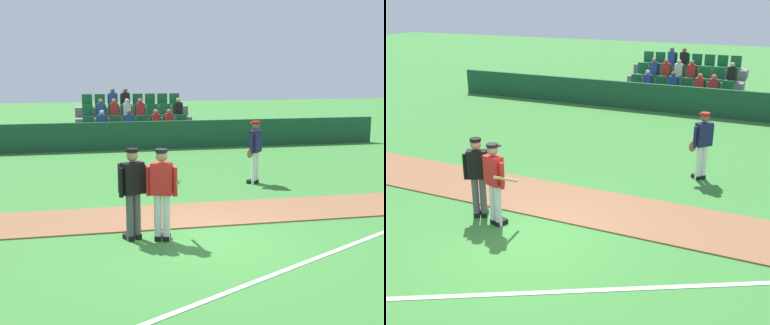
# 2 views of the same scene
# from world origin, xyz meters

# --- Properties ---
(ground_plane) EXTENTS (80.00, 80.00, 0.00)m
(ground_plane) POSITION_xyz_m (0.00, 0.00, 0.00)
(ground_plane) COLOR #387A33
(infield_dirt_path) EXTENTS (28.00, 1.91, 0.03)m
(infield_dirt_path) POSITION_xyz_m (0.00, 1.84, 0.01)
(infield_dirt_path) COLOR brown
(infield_dirt_path) RESTS_ON ground
(foul_line_chalk) EXTENTS (10.54, 5.92, 0.01)m
(foul_line_chalk) POSITION_xyz_m (3.00, -0.50, 0.01)
(foul_line_chalk) COLOR white
(foul_line_chalk) RESTS_ON ground
(dugout_fence) EXTENTS (20.00, 0.16, 1.11)m
(dugout_fence) POSITION_xyz_m (0.00, 11.52, 0.55)
(dugout_fence) COLOR #19472D
(dugout_fence) RESTS_ON ground
(stadium_bleachers) EXTENTS (5.00, 2.95, 2.30)m
(stadium_bleachers) POSITION_xyz_m (-0.00, 13.38, 0.64)
(stadium_bleachers) COLOR slate
(stadium_bleachers) RESTS_ON ground
(batter_red_jersey) EXTENTS (0.58, 0.80, 1.76)m
(batter_red_jersey) POSITION_xyz_m (-0.79, 0.25, 0.97)
(batter_red_jersey) COLOR silver
(batter_red_jersey) RESTS_ON ground
(umpire_home_plate) EXTENTS (0.54, 0.44, 1.76)m
(umpire_home_plate) POSITION_xyz_m (-1.33, 0.43, 1.00)
(umpire_home_plate) COLOR #4C4C4C
(umpire_home_plate) RESTS_ON ground
(runner_navy_jersey) EXTENTS (0.55, 0.51, 1.76)m
(runner_navy_jersey) POSITION_xyz_m (2.49, 4.64, 0.96)
(runner_navy_jersey) COLOR white
(runner_navy_jersey) RESTS_ON ground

